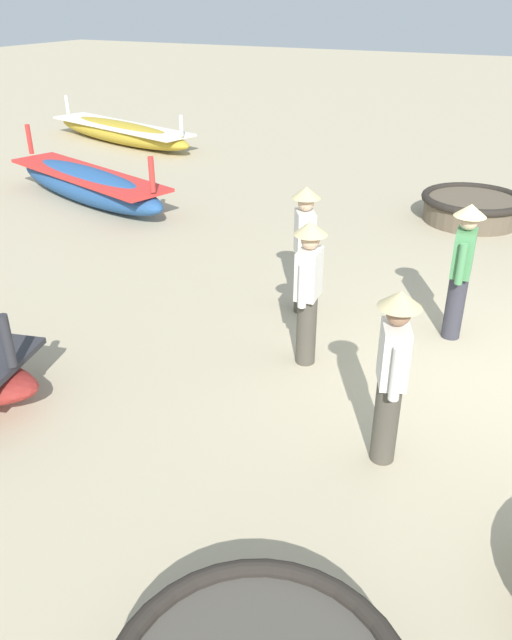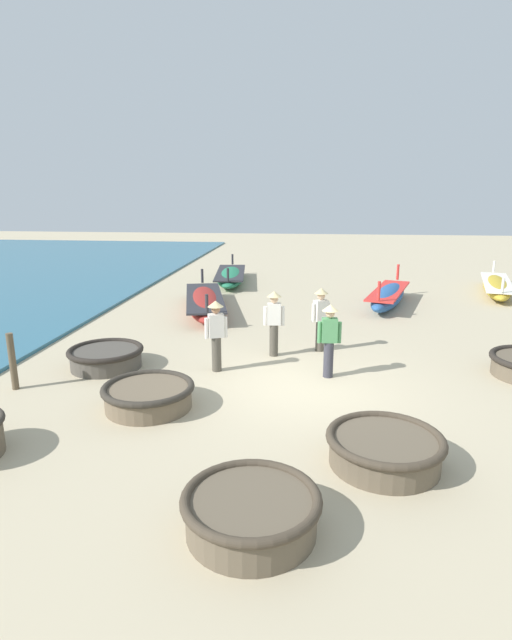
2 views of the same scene
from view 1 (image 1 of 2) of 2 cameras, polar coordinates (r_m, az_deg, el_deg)
The scene contains 8 objects.
ground_plane at distance 7.49m, azimuth 21.39°, elevation -4.26°, with size 80.00×80.00×0.00m, color #BCAD8C.
coracle_beside_post at distance 12.17m, azimuth 19.14°, elevation 9.75°, with size 1.84×1.84×0.49m.
long_boat_red_hull at distance 13.04m, azimuth -15.13°, elevation 11.88°, with size 2.24×4.65×1.24m.
long_boat_ochre_hull at distance 18.33m, azimuth -12.24°, elevation 16.46°, with size 2.37×5.49×1.03m.
fisherman_standing_left at distance 7.88m, azimuth 4.45°, elevation 7.08°, with size 0.46×0.37×1.67m.
fisherman_standing_right at distance 6.70m, azimuth 4.80°, elevation 3.20°, with size 0.53×0.36×1.67m.
fisherman_crouching at distance 7.59m, azimuth 18.31°, elevation 4.89°, with size 0.53×0.36×1.67m.
fisherman_by_coracle at distance 5.33m, azimuth 12.34°, elevation -4.33°, with size 0.50×0.36×1.67m.
Camera 1 is at (-6.49, -0.18, 3.74)m, focal length 35.00 mm.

